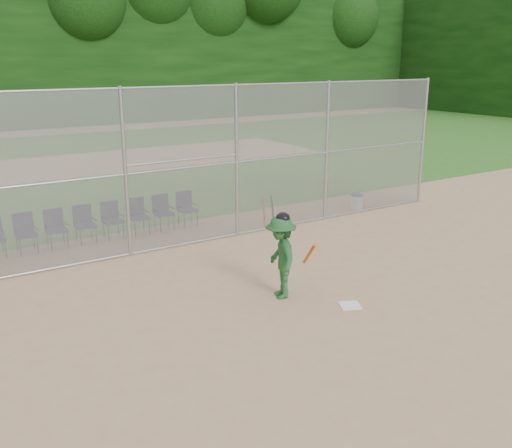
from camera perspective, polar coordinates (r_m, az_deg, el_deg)
ground at (r=10.98m, az=7.13°, el=-8.63°), size 100.00×100.00×0.00m
grass_strip at (r=26.79m, az=-18.25°, el=5.59°), size 100.00×100.00×0.00m
dirt_patch_far at (r=26.79m, az=-18.25°, el=5.60°), size 24.00×24.00×0.00m
backstop_fence at (r=14.38m, az=-5.41°, el=6.07°), size 16.09×0.09×4.00m
treeline at (r=28.35m, az=-20.36°, el=17.14°), size 81.00×60.00×11.00m
home_plate at (r=11.25m, az=9.37°, el=-8.03°), size 0.51×0.51×0.02m
batter_at_plate at (r=11.22m, az=2.50°, el=-3.28°), size 1.02×1.34×1.75m
water_cooler at (r=18.30m, az=10.03°, el=2.26°), size 0.38×0.38×0.48m
spare_bats at (r=16.14m, az=1.24°, el=1.29°), size 0.36×0.22×0.85m
chair_2 at (r=14.97m, az=-22.01°, el=-0.91°), size 0.54×0.52×0.96m
chair_3 at (r=15.11m, az=-19.32°, el=-0.48°), size 0.54×0.52×0.96m
chair_4 at (r=15.28m, az=-16.69°, el=-0.07°), size 0.54×0.52×0.96m
chair_5 at (r=15.48m, az=-14.12°, el=0.34°), size 0.54×0.52×0.96m
chair_6 at (r=15.71m, az=-11.62°, el=0.74°), size 0.54×0.52×0.96m
chair_7 at (r=15.97m, az=-9.20°, el=1.12°), size 0.54×0.52×0.96m
chair_8 at (r=16.26m, az=-6.86°, el=1.48°), size 0.54×0.52×0.96m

